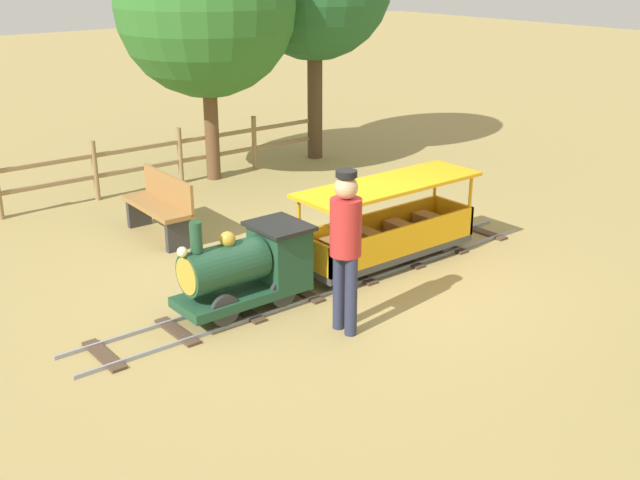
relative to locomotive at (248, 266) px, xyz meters
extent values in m
plane|color=#A38C51|center=(0.00, -1.22, -0.49)|extent=(60.00, 60.00, 0.00)
cube|color=gray|center=(-0.22, -1.04, -0.47)|extent=(0.03, 6.05, 0.04)
cube|color=gray|center=(0.22, -1.04, -0.47)|extent=(0.03, 6.05, 0.04)
cube|color=#4C3828|center=(0.00, -3.69, -0.47)|extent=(0.68, 0.14, 0.03)
cube|color=#4C3828|center=(0.00, -2.94, -0.47)|extent=(0.68, 0.14, 0.03)
cube|color=#4C3828|center=(0.00, -2.18, -0.47)|extent=(0.68, 0.14, 0.03)
cube|color=#4C3828|center=(0.00, -1.42, -0.47)|extent=(0.68, 0.14, 0.03)
cube|color=#4C3828|center=(0.00, -0.67, -0.47)|extent=(0.68, 0.14, 0.03)
cube|color=#4C3828|center=(0.00, 0.09, -0.47)|extent=(0.68, 0.14, 0.03)
cube|color=#4C3828|center=(0.00, 0.85, -0.47)|extent=(0.68, 0.14, 0.03)
cube|color=#4C3828|center=(0.00, 1.60, -0.47)|extent=(0.68, 0.14, 0.03)
cube|color=#1E472D|center=(0.00, 0.08, -0.28)|extent=(0.56, 1.40, 0.10)
cylinder|color=#1E472D|center=(0.00, 0.28, 0.07)|extent=(0.44, 0.85, 0.44)
cylinder|color=#B7932D|center=(0.00, 0.71, 0.07)|extent=(0.37, 0.02, 0.37)
cylinder|color=#1E472D|center=(0.00, 0.58, 0.45)|extent=(0.12, 0.12, 0.30)
sphere|color=#B7932D|center=(0.00, 0.23, 0.34)|extent=(0.16, 0.16, 0.16)
cube|color=#1E472D|center=(0.00, -0.39, 0.05)|extent=(0.56, 0.45, 0.55)
cube|color=black|center=(0.00, -0.39, 0.34)|extent=(0.64, 0.53, 0.04)
sphere|color=#F2EAB2|center=(0.00, 0.74, 0.33)|extent=(0.10, 0.10, 0.10)
cylinder|color=#2D2D2D|center=(-0.22, 0.43, -0.29)|extent=(0.05, 0.32, 0.32)
cylinder|color=#2D2D2D|center=(0.22, 0.43, -0.29)|extent=(0.05, 0.32, 0.32)
cylinder|color=#2D2D2D|center=(-0.22, -0.27, -0.29)|extent=(0.05, 0.32, 0.32)
cylinder|color=#2D2D2D|center=(0.22, -0.27, -0.29)|extent=(0.05, 0.32, 0.32)
cube|color=#3F3F3F|center=(0.00, -1.94, -0.31)|extent=(0.64, 2.25, 0.08)
cube|color=orange|center=(-0.30, -1.94, -0.09)|extent=(0.04, 2.25, 0.35)
cube|color=orange|center=(0.30, -1.94, -0.09)|extent=(0.04, 2.25, 0.35)
cube|color=orange|center=(0.00, -0.84, -0.09)|extent=(0.64, 0.04, 0.35)
cube|color=orange|center=(0.00, -3.05, -0.09)|extent=(0.64, 0.04, 0.35)
cylinder|color=orange|center=(-0.29, -0.87, 0.11)|extent=(0.04, 0.04, 0.75)
cylinder|color=orange|center=(0.29, -0.87, 0.11)|extent=(0.04, 0.04, 0.75)
cylinder|color=orange|center=(-0.29, -3.02, 0.11)|extent=(0.04, 0.04, 0.75)
cylinder|color=orange|center=(0.29, -3.02, 0.11)|extent=(0.04, 0.04, 0.75)
cube|color=orange|center=(0.00, -1.94, 0.50)|extent=(0.74, 2.35, 0.04)
cube|color=olive|center=(0.00, -2.68, -0.15)|extent=(0.48, 0.20, 0.24)
cube|color=olive|center=(0.00, -2.19, -0.15)|extent=(0.48, 0.20, 0.24)
cube|color=olive|center=(0.00, -1.70, -0.15)|extent=(0.48, 0.20, 0.24)
cube|color=olive|center=(0.00, -1.21, -0.15)|extent=(0.48, 0.20, 0.24)
cylinder|color=#262626|center=(-0.22, -1.16, -0.33)|extent=(0.04, 0.24, 0.24)
cylinder|color=#262626|center=(0.22, -1.16, -0.33)|extent=(0.04, 0.24, 0.24)
cylinder|color=#262626|center=(-0.22, -2.73, -0.33)|extent=(0.04, 0.24, 0.24)
cylinder|color=#262626|center=(0.22, -2.73, -0.33)|extent=(0.04, 0.24, 0.24)
cylinder|color=#282D47|center=(-1.07, -0.45, -0.09)|extent=(0.12, 0.12, 0.80)
cylinder|color=#282D47|center=(-0.89, -0.45, -0.09)|extent=(0.12, 0.12, 0.80)
cylinder|color=#B22828|center=(-0.98, -0.45, 0.59)|extent=(0.30, 0.30, 0.55)
sphere|color=tan|center=(-0.98, -0.45, 0.97)|extent=(0.22, 0.22, 0.22)
cylinder|color=black|center=(-0.98, -0.45, 1.10)|extent=(0.20, 0.20, 0.06)
cube|color=olive|center=(2.54, -0.28, -0.07)|extent=(1.31, 0.44, 0.06)
cube|color=olive|center=(2.53, -0.46, 0.13)|extent=(1.30, 0.08, 0.40)
cube|color=#333333|center=(1.97, -0.27, -0.28)|extent=(0.09, 0.32, 0.42)
cube|color=#333333|center=(3.11, -0.30, -0.28)|extent=(0.09, 0.32, 0.42)
cylinder|color=#4C3823|center=(4.54, -4.45, 0.57)|extent=(0.26, 0.26, 2.10)
cylinder|color=brown|center=(4.48, -2.30, 0.39)|extent=(0.23, 0.23, 1.74)
sphere|color=#2D6B28|center=(4.48, -2.30, 2.23)|extent=(2.76, 2.76, 2.76)
cylinder|color=#93754C|center=(4.56, -4.57, -0.04)|extent=(0.08, 0.08, 0.90)
cylinder|color=#93754C|center=(4.56, -3.16, -0.04)|extent=(0.08, 0.08, 0.90)
cylinder|color=#93754C|center=(4.56, -1.75, -0.04)|extent=(0.08, 0.08, 0.90)
cylinder|color=#93754C|center=(4.56, -0.34, -0.04)|extent=(0.08, 0.08, 0.90)
cube|color=#93754C|center=(4.56, -1.04, 0.19)|extent=(0.04, 7.05, 0.06)
cube|color=#93754C|center=(4.56, -1.04, -0.13)|extent=(0.04, 7.05, 0.06)
camera|label=1|loc=(-6.12, 3.97, 2.99)|focal=43.50mm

